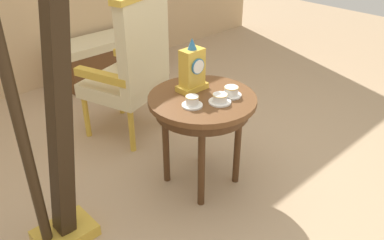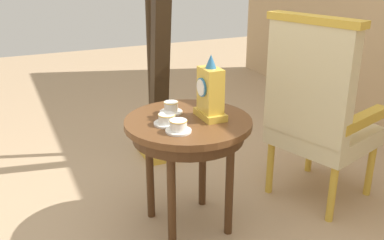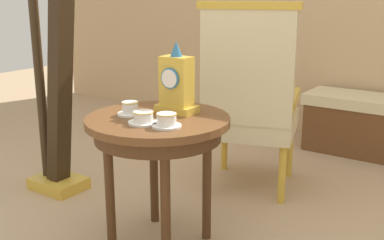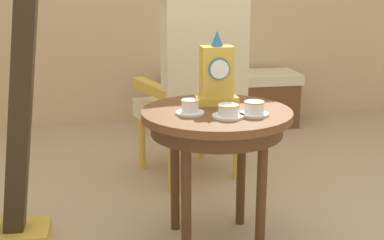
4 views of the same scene
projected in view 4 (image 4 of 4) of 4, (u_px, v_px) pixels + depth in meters
name	position (u px, v px, depth m)	size (l,w,h in m)	color
side_table	(217.00, 128.00, 2.33)	(0.67, 0.67, 0.64)	brown
teacup_left	(190.00, 108.00, 2.24)	(0.12, 0.12, 0.06)	white
teacup_right	(228.00, 111.00, 2.19)	(0.13, 0.13, 0.06)	white
teacup_center	(254.00, 109.00, 2.22)	(0.13, 0.13, 0.06)	white
mantel_clock	(217.00, 75.00, 2.39)	(0.19, 0.11, 0.34)	gold
armchair	(196.00, 84.00, 3.09)	(0.68, 0.67, 1.14)	beige
harp	(9.00, 93.00, 2.29)	(0.40, 0.24, 1.77)	gold
window_bench	(231.00, 99.00, 4.34)	(1.11, 0.40, 0.44)	beige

